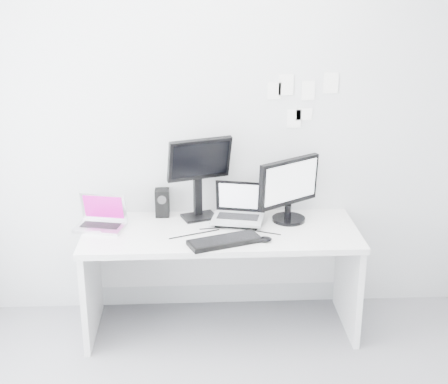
# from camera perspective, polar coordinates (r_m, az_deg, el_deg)

# --- Properties ---
(back_wall) EXTENTS (3.60, 0.00, 3.60)m
(back_wall) POSITION_cam_1_polar(r_m,az_deg,el_deg) (4.31, -0.51, 6.02)
(back_wall) COLOR silver
(back_wall) RESTS_ON ground
(desk) EXTENTS (1.80, 0.70, 0.73)m
(desk) POSITION_cam_1_polar(r_m,az_deg,el_deg) (4.33, -0.28, -7.88)
(desk) COLOR silver
(desk) RESTS_ON ground
(macbook) EXTENTS (0.35, 0.30, 0.23)m
(macbook) POSITION_cam_1_polar(r_m,az_deg,el_deg) (4.23, -11.15, -1.80)
(macbook) COLOR silver
(macbook) RESTS_ON desk
(speaker) EXTENTS (0.12, 0.12, 0.19)m
(speaker) POSITION_cam_1_polar(r_m,az_deg,el_deg) (4.39, -5.55, -0.96)
(speaker) COLOR black
(speaker) RESTS_ON desk
(dell_laptop) EXTENTS (0.38, 0.33, 0.28)m
(dell_laptop) POSITION_cam_1_polar(r_m,az_deg,el_deg) (4.22, 1.24, -1.13)
(dell_laptop) COLOR #A8AAAE
(dell_laptop) RESTS_ON desk
(rear_monitor) EXTENTS (0.46, 0.29, 0.59)m
(rear_monitor) POSITION_cam_1_polar(r_m,az_deg,el_deg) (4.27, -2.27, 1.33)
(rear_monitor) COLOR black
(rear_monitor) RESTS_ON desk
(samsung_monitor) EXTENTS (0.53, 0.46, 0.45)m
(samsung_monitor) POSITION_cam_1_polar(r_m,az_deg,el_deg) (4.27, 5.90, 0.24)
(samsung_monitor) COLOR black
(samsung_monitor) RESTS_ON desk
(keyboard) EXTENTS (0.48, 0.31, 0.03)m
(keyboard) POSITION_cam_1_polar(r_m,az_deg,el_deg) (3.97, 0.04, -4.43)
(keyboard) COLOR black
(keyboard) RESTS_ON desk
(mouse) EXTENTS (0.10, 0.07, 0.03)m
(mouse) POSITION_cam_1_polar(r_m,az_deg,el_deg) (4.00, 3.60, -4.25)
(mouse) COLOR black
(mouse) RESTS_ON desk
(wall_note_0) EXTENTS (0.10, 0.00, 0.14)m
(wall_note_0) POSITION_cam_1_polar(r_m,az_deg,el_deg) (4.29, 5.58, 9.55)
(wall_note_0) COLOR white
(wall_note_0) RESTS_ON back_wall
(wall_note_1) EXTENTS (0.09, 0.00, 0.13)m
(wall_note_1) POSITION_cam_1_polar(r_m,az_deg,el_deg) (4.33, 7.55, 9.00)
(wall_note_1) COLOR white
(wall_note_1) RESTS_ON back_wall
(wall_note_2) EXTENTS (0.10, 0.00, 0.14)m
(wall_note_2) POSITION_cam_1_polar(r_m,az_deg,el_deg) (4.35, 9.56, 9.62)
(wall_note_2) COLOR white
(wall_note_2) RESTS_ON back_wall
(wall_note_3) EXTENTS (0.11, 0.00, 0.08)m
(wall_note_3) POSITION_cam_1_polar(r_m,az_deg,el_deg) (4.35, 7.20, 6.94)
(wall_note_3) COLOR white
(wall_note_3) RESTS_ON back_wall
(wall_note_4) EXTENTS (0.10, 0.00, 0.13)m
(wall_note_4) POSITION_cam_1_polar(r_m,az_deg,el_deg) (4.35, 6.28, 6.54)
(wall_note_4) COLOR white
(wall_note_4) RESTS_ON back_wall
(wall_note_5) EXTENTS (0.09, 0.00, 0.11)m
(wall_note_5) POSITION_cam_1_polar(r_m,az_deg,el_deg) (4.29, 4.52, 9.02)
(wall_note_5) COLOR white
(wall_note_5) RESTS_ON back_wall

